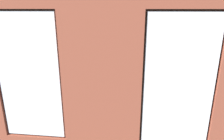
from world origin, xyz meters
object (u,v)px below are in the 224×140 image
(couch_left, at_px, (206,100))
(media_console, at_px, (29,87))
(couch_by_window, at_px, (80,128))
(tv_flatscreen, at_px, (26,69))
(cup_ceramic, at_px, (110,84))
(potted_plant_mid_room_small, at_px, (152,81))
(potted_plant_by_left_couch, at_px, (180,84))
(candle_jar, at_px, (119,82))
(potted_plant_corner_near_left, at_px, (189,68))
(potted_plant_between_couches, at_px, (147,115))
(papasan_chair, at_px, (95,69))
(remote_black, at_px, (103,83))
(potted_plant_foreground_right, at_px, (59,58))
(remote_silver, at_px, (108,84))
(coffee_table, at_px, (108,86))

(couch_left, distance_m, media_console, 5.41)
(couch_by_window, height_order, tv_flatscreen, tv_flatscreen)
(cup_ceramic, height_order, potted_plant_mid_room_small, potted_plant_mid_room_small)
(cup_ceramic, xyz_separation_m, potted_plant_by_left_couch, (-2.33, -0.83, -0.21))
(cup_ceramic, relative_size, candle_jar, 0.91)
(couch_by_window, distance_m, media_console, 3.15)
(tv_flatscreen, bearing_deg, potted_plant_mid_room_small, -171.42)
(couch_by_window, distance_m, potted_plant_corner_near_left, 5.33)
(potted_plant_between_couches, bearing_deg, candle_jar, -72.91)
(potted_plant_corner_near_left, bearing_deg, papasan_chair, 5.79)
(tv_flatscreen, height_order, potted_plant_mid_room_small, tv_flatscreen)
(papasan_chair, bearing_deg, remote_black, 111.64)
(papasan_chair, distance_m, potted_plant_foreground_right, 1.61)
(couch_by_window, relative_size, cup_ceramic, 17.78)
(candle_jar, distance_m, potted_plant_corner_near_left, 3.14)
(media_console, relative_size, potted_plant_by_left_couch, 2.53)
(potted_plant_corner_near_left, bearing_deg, couch_left, 86.57)
(couch_by_window, distance_m, candle_jar, 2.57)
(candle_jar, bearing_deg, potted_plant_corner_near_left, -146.55)
(papasan_chair, bearing_deg, remote_silver, 115.75)
(coffee_table, height_order, candle_jar, candle_jar)
(tv_flatscreen, height_order, potted_plant_between_couches, potted_plant_between_couches)
(cup_ceramic, relative_size, papasan_chair, 0.10)
(couch_left, xyz_separation_m, coffee_table, (2.83, -0.65, 0.02))
(papasan_chair, relative_size, potted_plant_between_couches, 0.76)
(potted_plant_corner_near_left, height_order, potted_plant_by_left_couch, potted_plant_corner_near_left)
(coffee_table, relative_size, candle_jar, 11.20)
(papasan_chair, xyz_separation_m, potted_plant_between_couches, (-1.82, 3.79, 0.27))
(remote_black, height_order, tv_flatscreen, tv_flatscreen)
(papasan_chair, bearing_deg, potted_plant_between_couches, 115.64)
(potted_plant_between_couches, bearing_deg, potted_plant_mid_room_small, -97.15)
(potted_plant_foreground_right, bearing_deg, cup_ceramic, 140.81)
(remote_silver, distance_m, potted_plant_by_left_couch, 2.54)
(cup_ceramic, distance_m, remote_black, 0.33)
(remote_black, bearing_deg, papasan_chair, 11.98)
(couch_left, distance_m, potted_plant_between_couches, 2.42)
(media_console, relative_size, potted_plant_between_couches, 0.76)
(potted_plant_foreground_right, bearing_deg, potted_plant_between_couches, 129.20)
(candle_jar, bearing_deg, couch_left, 162.56)
(papasan_chair, relative_size, potted_plant_by_left_couch, 2.52)
(potted_plant_mid_room_small, distance_m, potted_plant_by_left_couch, 1.05)
(cup_ceramic, bearing_deg, candle_jar, -138.35)
(coffee_table, bearing_deg, couch_left, 167.01)
(papasan_chair, distance_m, potted_plant_between_couches, 4.21)
(coffee_table, relative_size, remote_black, 7.63)
(coffee_table, xyz_separation_m, potted_plant_foreground_right, (2.26, -1.81, 0.42))
(cup_ceramic, relative_size, remote_silver, 0.62)
(coffee_table, distance_m, potted_plant_by_left_couch, 2.53)
(coffee_table, distance_m, media_console, 2.58)
(papasan_chair, xyz_separation_m, potted_plant_mid_room_small, (-2.16, 1.08, 0.01))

